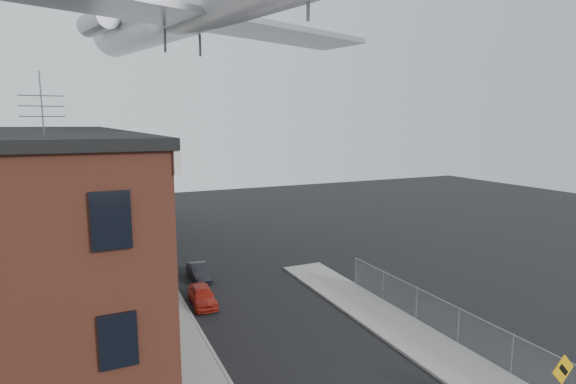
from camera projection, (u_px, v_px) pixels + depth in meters
name	position (u px, v px, depth m)	size (l,w,h in m)	color
sidewalk_left	(141.00, 266.00, 33.70)	(3.00, 62.00, 0.12)	gray
sidewalk_right	(419.00, 341.00, 22.08)	(3.00, 26.00, 0.12)	gray
curb_left	(161.00, 263.00, 34.30)	(0.15, 62.00, 0.14)	gray
curb_right	(395.00, 347.00, 21.48)	(0.15, 26.00, 0.14)	gray
row_house_a	(25.00, 230.00, 23.53)	(11.98, 7.00, 10.30)	slate
row_house_b	(37.00, 207.00, 29.81)	(11.98, 7.00, 10.30)	gray
row_house_c	(44.00, 193.00, 36.10)	(11.98, 7.00, 10.30)	slate
row_house_d	(49.00, 182.00, 42.39)	(11.98, 7.00, 10.30)	gray
row_house_e	(53.00, 175.00, 48.67)	(11.98, 7.00, 10.30)	slate
chainlink_fence	(458.00, 325.00, 21.66)	(0.06, 18.06, 1.90)	gray
warning_sign	(562.00, 379.00, 15.54)	(1.10, 0.11, 2.80)	#515156
utility_pole	(148.00, 222.00, 27.57)	(1.80, 0.26, 9.00)	black
street_tree	(136.00, 212.00, 36.80)	(3.22, 3.20, 5.20)	black
car_near	(202.00, 296.00, 26.51)	(1.36, 3.38, 1.15)	#AF2316
car_mid	(199.00, 272.00, 30.92)	(1.15, 3.28, 1.08)	black
car_far	(153.00, 225.00, 44.99)	(1.58, 3.89, 1.13)	gray
airplane	(185.00, 8.00, 29.47)	(26.41, 30.21, 8.74)	white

